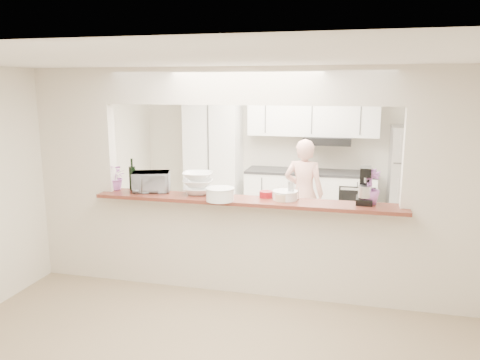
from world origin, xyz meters
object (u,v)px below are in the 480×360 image
(refrigerator, at_px, (414,181))
(stand_mixer, at_px, (365,187))
(person, at_px, (304,194))
(toaster_oven, at_px, (151,182))

(refrigerator, bearing_deg, stand_mixer, -107.18)
(refrigerator, height_order, stand_mixer, refrigerator)
(refrigerator, xyz_separation_m, person, (-1.60, -0.97, -0.07))
(toaster_oven, height_order, person, person)
(person, bearing_deg, stand_mixer, 122.97)
(refrigerator, height_order, toaster_oven, refrigerator)
(toaster_oven, height_order, stand_mixer, stand_mixer)
(refrigerator, height_order, person, refrigerator)
(refrigerator, relative_size, stand_mixer, 4.36)
(refrigerator, bearing_deg, person, -148.81)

